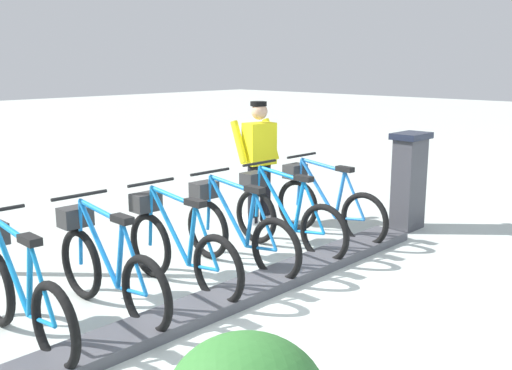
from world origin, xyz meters
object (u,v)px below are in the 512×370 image
object	(u,v)px
bike_docked_0	(325,204)
bike_docked_4	(106,266)
payment_kiosk	(409,180)
bike_docked_5	(18,291)
bike_docked_1	(284,216)
worker_near_rack	(259,158)
bike_docked_3	(177,246)
bike_docked_2	(235,229)

from	to	relation	value
bike_docked_0	bike_docked_4	distance (m)	3.16
payment_kiosk	bike_docked_5	xyz separation A→B (m)	(0.57, 5.00, -0.24)
bike_docked_4	bike_docked_5	size ratio (longest dim) A/B	1.00
bike_docked_5	bike_docked_1	bearing A→B (deg)	-90.00
worker_near_rack	bike_docked_3	bearing A→B (deg)	114.82
payment_kiosk	bike_docked_4	xyz separation A→B (m)	(0.57, 4.21, -0.24)
payment_kiosk	bike_docked_5	size ratio (longest dim) A/B	0.74
bike_docked_2	bike_docked_5	bearing A→B (deg)	90.00
bike_docked_0	bike_docked_3	bearing A→B (deg)	90.00
bike_docked_0	bike_docked_5	distance (m)	3.95
bike_docked_3	bike_docked_4	world-z (taller)	same
bike_docked_3	bike_docked_2	bearing A→B (deg)	-90.00
bike_docked_0	worker_near_rack	world-z (taller)	worker_near_rack
bike_docked_2	worker_near_rack	distance (m)	1.89
bike_docked_1	worker_near_rack	distance (m)	1.36
payment_kiosk	worker_near_rack	size ratio (longest dim) A/B	0.77
bike_docked_0	bike_docked_1	distance (m)	0.79
payment_kiosk	bike_docked_2	xyz separation A→B (m)	(0.57, 2.63, -0.24)
payment_kiosk	bike_docked_0	bearing A→B (deg)	61.47
payment_kiosk	bike_docked_2	world-z (taller)	payment_kiosk
bike_docked_1	bike_docked_2	size ratio (longest dim) A/B	1.00
bike_docked_2	bike_docked_4	distance (m)	1.58
bike_docked_2	bike_docked_5	size ratio (longest dim) A/B	1.00
bike_docked_3	bike_docked_4	size ratio (longest dim) A/B	1.00
bike_docked_1	bike_docked_4	world-z (taller)	same
bike_docked_1	bike_docked_2	world-z (taller)	same
payment_kiosk	bike_docked_2	bearing A→B (deg)	77.73
payment_kiosk	bike_docked_3	world-z (taller)	payment_kiosk
payment_kiosk	bike_docked_4	distance (m)	4.25
payment_kiosk	bike_docked_4	bearing A→B (deg)	82.26
bike_docked_4	bike_docked_3	bearing A→B (deg)	-90.00
worker_near_rack	bike_docked_2	bearing A→B (deg)	125.24
bike_docked_2	bike_docked_1	bearing A→B (deg)	-90.00
bike_docked_5	worker_near_rack	world-z (taller)	worker_near_rack
bike_docked_3	worker_near_rack	xyz separation A→B (m)	(1.06, -2.29, 0.48)
payment_kiosk	bike_docked_0	xyz separation A→B (m)	(0.57, 1.05, -0.24)
bike_docked_2	bike_docked_0	bearing A→B (deg)	-90.00
worker_near_rack	bike_docked_0	bearing A→B (deg)	-175.56
worker_near_rack	bike_docked_5	bearing A→B (deg)	105.30
bike_docked_0	worker_near_rack	xyz separation A→B (m)	(1.06, 0.08, 0.48)
bike_docked_2	bike_docked_5	xyz separation A→B (m)	(0.00, 2.37, 0.00)
bike_docked_3	worker_near_rack	bearing A→B (deg)	-65.18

